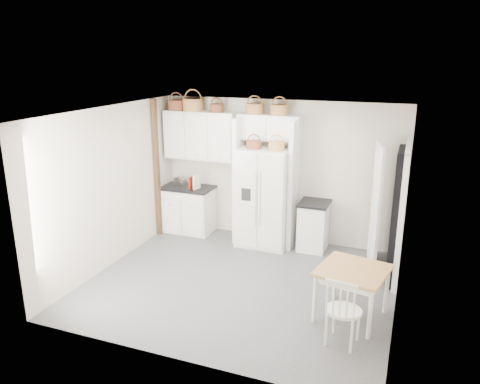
% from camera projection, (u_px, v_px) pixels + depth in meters
% --- Properties ---
extents(floor, '(4.50, 4.50, 0.00)m').
position_uv_depth(floor, '(241.00, 283.00, 7.17)').
color(floor, '#454547').
rests_on(floor, ground).
extents(ceiling, '(4.50, 4.50, 0.00)m').
position_uv_depth(ceiling, '(241.00, 112.00, 6.42)').
color(ceiling, white).
rests_on(ceiling, wall_back).
extents(wall_back, '(4.50, 0.00, 4.50)m').
position_uv_depth(wall_back, '(279.00, 171.00, 8.59)').
color(wall_back, beige).
rests_on(wall_back, floor).
extents(wall_left, '(0.00, 4.00, 4.00)m').
position_uv_depth(wall_left, '(111.00, 187.00, 7.56)').
color(wall_left, beige).
rests_on(wall_left, floor).
extents(wall_right, '(0.00, 4.00, 4.00)m').
position_uv_depth(wall_right, '(404.00, 221.00, 6.03)').
color(wall_right, beige).
rests_on(wall_right, floor).
extents(refrigerator, '(0.92, 0.74, 1.79)m').
position_uv_depth(refrigerator, '(265.00, 197.00, 8.40)').
color(refrigerator, white).
rests_on(refrigerator, floor).
extents(base_cab_left, '(0.94, 0.59, 0.87)m').
position_uv_depth(base_cab_left, '(189.00, 210.00, 9.16)').
color(base_cab_left, white).
rests_on(base_cab_left, floor).
extents(base_cab_right, '(0.48, 0.57, 0.84)m').
position_uv_depth(base_cab_right, '(313.00, 227.00, 8.32)').
color(base_cab_right, white).
rests_on(base_cab_right, floor).
extents(dining_table, '(0.99, 0.99, 0.70)m').
position_uv_depth(dining_table, '(351.00, 293.00, 6.15)').
color(dining_table, '#AC5D2D').
rests_on(dining_table, floor).
extents(windsor_chair, '(0.49, 0.45, 0.89)m').
position_uv_depth(windsor_chair, '(344.00, 311.00, 5.56)').
color(windsor_chair, white).
rests_on(windsor_chair, floor).
extents(counter_left, '(0.98, 0.63, 0.04)m').
position_uv_depth(counter_left, '(188.00, 188.00, 9.03)').
color(counter_left, black).
rests_on(counter_left, base_cab_left).
extents(counter_right, '(0.51, 0.61, 0.04)m').
position_uv_depth(counter_right, '(314.00, 203.00, 8.19)').
color(counter_right, black).
rests_on(counter_right, base_cab_right).
extents(toaster, '(0.26, 0.18, 0.17)m').
position_uv_depth(toaster, '(180.00, 182.00, 9.06)').
color(toaster, silver).
rests_on(toaster, counter_left).
extents(cookbook_red, '(0.04, 0.15, 0.22)m').
position_uv_depth(cookbook_red, '(191.00, 183.00, 8.88)').
color(cookbook_red, '#A0160C').
rests_on(cookbook_red, counter_left).
extents(cookbook_cream, '(0.08, 0.18, 0.27)m').
position_uv_depth(cookbook_cream, '(197.00, 182.00, 8.83)').
color(cookbook_cream, beige).
rests_on(cookbook_cream, counter_left).
extents(basket_upper_a, '(0.33, 0.33, 0.19)m').
position_uv_depth(basket_upper_a, '(176.00, 105.00, 8.79)').
color(basket_upper_a, brown).
rests_on(basket_upper_a, upper_cabinet).
extents(basket_upper_b, '(0.39, 0.39, 0.23)m').
position_uv_depth(basket_upper_b, '(193.00, 105.00, 8.66)').
color(basket_upper_b, '#A35C2B').
rests_on(basket_upper_b, upper_cabinet).
extents(basket_upper_c, '(0.26, 0.26, 0.15)m').
position_uv_depth(basket_upper_c, '(217.00, 108.00, 8.51)').
color(basket_upper_c, brown).
rests_on(basket_upper_c, upper_cabinet).
extents(basket_bridge_a, '(0.32, 0.32, 0.18)m').
position_uv_depth(basket_bridge_a, '(255.00, 109.00, 8.26)').
color(basket_bridge_a, '#A35C2B').
rests_on(basket_bridge_a, bridge_cabinet).
extents(basket_bridge_b, '(0.31, 0.31, 0.18)m').
position_uv_depth(basket_bridge_b, '(279.00, 110.00, 8.10)').
color(basket_bridge_b, '#A35C2B').
rests_on(basket_bridge_b, bridge_cabinet).
extents(basket_fridge_a, '(0.26, 0.26, 0.14)m').
position_uv_depth(basket_fridge_a, '(254.00, 145.00, 8.10)').
color(basket_fridge_a, brown).
rests_on(basket_fridge_a, refrigerator).
extents(basket_fridge_b, '(0.28, 0.28, 0.15)m').
position_uv_depth(basket_fridge_b, '(277.00, 146.00, 7.96)').
color(basket_fridge_b, '#A35C2B').
rests_on(basket_fridge_b, refrigerator).
extents(upper_cabinet, '(1.40, 0.34, 0.90)m').
position_uv_depth(upper_cabinet, '(201.00, 135.00, 8.77)').
color(upper_cabinet, white).
rests_on(upper_cabinet, wall_back).
extents(bridge_cabinet, '(1.12, 0.34, 0.45)m').
position_uv_depth(bridge_cabinet, '(270.00, 127.00, 8.25)').
color(bridge_cabinet, white).
rests_on(bridge_cabinet, wall_back).
extents(fridge_panel_left, '(0.08, 0.60, 2.30)m').
position_uv_depth(fridge_panel_left, '(240.00, 180.00, 8.59)').
color(fridge_panel_left, white).
rests_on(fridge_panel_left, floor).
extents(fridge_panel_right, '(0.08, 0.60, 2.30)m').
position_uv_depth(fridge_panel_right, '(294.00, 185.00, 8.24)').
color(fridge_panel_right, white).
rests_on(fridge_panel_right, floor).
extents(trim_post, '(0.09, 0.09, 2.60)m').
position_uv_depth(trim_post, '(157.00, 169.00, 8.75)').
color(trim_post, '#412C18').
rests_on(trim_post, floor).
extents(doorway_void, '(0.18, 0.85, 2.05)m').
position_uv_depth(doorway_void, '(398.00, 216.00, 7.03)').
color(doorway_void, black).
rests_on(doorway_void, floor).
extents(door_slab, '(0.21, 0.79, 2.05)m').
position_uv_depth(door_slab, '(376.00, 207.00, 7.46)').
color(door_slab, white).
rests_on(door_slab, floor).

